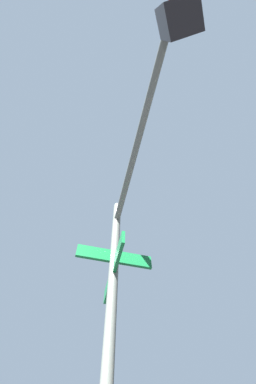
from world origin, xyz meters
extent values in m
cylinder|color=#474C47|center=(-7.42, -6.79, 2.65)|extent=(0.12, 0.12, 5.29)
cylinder|color=#474C47|center=(-6.25, -6.11, 4.89)|extent=(2.38, 1.44, 0.09)
cube|color=black|center=(-5.08, -5.44, 4.44)|extent=(0.28, 0.28, 0.80)
sphere|color=red|center=(-4.95, -5.36, 4.69)|extent=(0.18, 0.18, 0.18)
cube|color=#0F5128|center=(-7.42, -6.79, 3.88)|extent=(0.97, 0.59, 0.20)
cube|color=#0F5128|center=(-7.42, -6.79, 4.10)|extent=(0.54, 0.88, 0.20)
camera|label=1|loc=(-5.05, -5.89, 1.57)|focal=24.81mm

